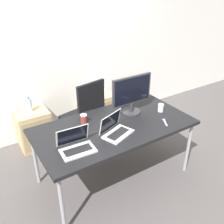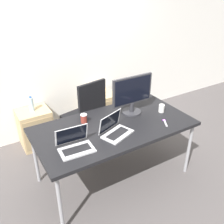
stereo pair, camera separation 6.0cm
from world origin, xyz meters
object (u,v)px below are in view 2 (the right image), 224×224
(laptop_left, at_px, (115,130))
(mouse, at_px, (113,122))
(coffee_cup_white, at_px, (162,108))
(cabinet_left, at_px, (35,128))
(laptop_right, at_px, (75,145))
(coffee_cup_brown, at_px, (84,118))
(water_bottle, at_px, (31,104))
(office_chair, at_px, (85,122))
(cabinet_right, at_px, (101,110))
(monitor, at_px, (132,94))

(laptop_left, height_order, mouse, laptop_left)
(coffee_cup_white, bearing_deg, cabinet_left, 136.62)
(laptop_right, bearing_deg, cabinet_left, 92.77)
(laptop_left, bearing_deg, coffee_cup_brown, 115.32)
(mouse, relative_size, coffee_cup_white, 0.59)
(water_bottle, bearing_deg, laptop_left, -68.12)
(office_chair, bearing_deg, cabinet_left, 148.29)
(cabinet_right, distance_m, laptop_left, 1.57)
(laptop_left, distance_m, mouse, 0.23)
(office_chair, xyz_separation_m, laptop_right, (-0.57, -1.00, 0.41))
(laptop_right, xyz_separation_m, mouse, (0.58, 0.24, -0.03))
(laptop_left, xyz_separation_m, mouse, (0.10, 0.20, -0.03))
(monitor, bearing_deg, coffee_cup_brown, 171.99)
(cabinet_left, bearing_deg, laptop_right, -87.23)
(water_bottle, bearing_deg, office_chair, -31.85)
(coffee_cup_white, bearing_deg, office_chair, 128.55)
(mouse, xyz_separation_m, coffee_cup_white, (0.67, -0.08, 0.03))
(monitor, relative_size, coffee_cup_brown, 5.18)
(cabinet_left, xyz_separation_m, coffee_cup_brown, (0.36, -0.98, 0.53))
(monitor, relative_size, coffee_cup_white, 5.48)
(water_bottle, distance_m, coffee_cup_white, 1.82)
(water_bottle, distance_m, coffee_cup_brown, 1.05)
(laptop_right, relative_size, coffee_cup_brown, 3.31)
(laptop_right, distance_m, monitor, 0.99)
(mouse, bearing_deg, water_bottle, 119.14)
(coffee_cup_white, xyz_separation_m, coffee_cup_brown, (-0.95, 0.27, 0.00))
(cabinet_left, distance_m, water_bottle, 0.39)
(cabinet_right, relative_size, laptop_right, 1.66)
(cabinet_left, relative_size, laptop_left, 1.49)
(mouse, relative_size, coffee_cup_brown, 0.56)
(cabinet_right, distance_m, coffee_cup_white, 1.36)
(laptop_right, distance_m, coffee_cup_white, 1.26)
(mouse, distance_m, coffee_cup_white, 0.67)
(monitor, xyz_separation_m, coffee_cup_white, (0.33, -0.18, -0.20))
(office_chair, distance_m, cabinet_left, 0.76)
(cabinet_right, bearing_deg, coffee_cup_white, -81.32)
(water_bottle, distance_m, monitor, 1.49)
(cabinet_right, bearing_deg, laptop_right, -127.12)
(office_chair, relative_size, laptop_left, 2.76)
(cabinet_left, bearing_deg, office_chair, -31.71)
(laptop_left, bearing_deg, cabinet_left, 111.91)
(water_bottle, distance_m, laptop_left, 1.48)
(cabinet_right, xyz_separation_m, laptop_left, (-0.58, -1.37, 0.52))
(cabinet_left, xyz_separation_m, mouse, (0.65, -1.16, 0.49))
(water_bottle, bearing_deg, coffee_cup_brown, -69.54)
(cabinet_left, distance_m, mouse, 1.42)
(coffee_cup_brown, bearing_deg, cabinet_left, 110.50)
(laptop_left, bearing_deg, cabinet_right, 67.15)
(laptop_right, relative_size, monitor, 0.64)
(cabinet_right, xyz_separation_m, monitor, (-0.14, -1.06, 0.73))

